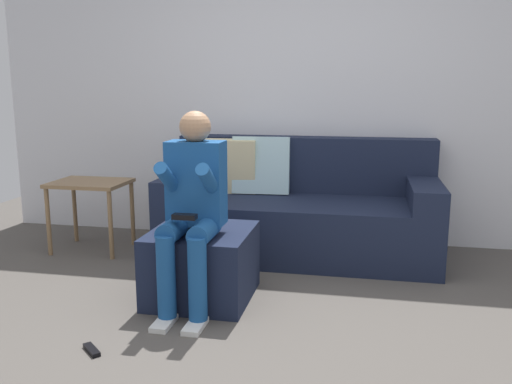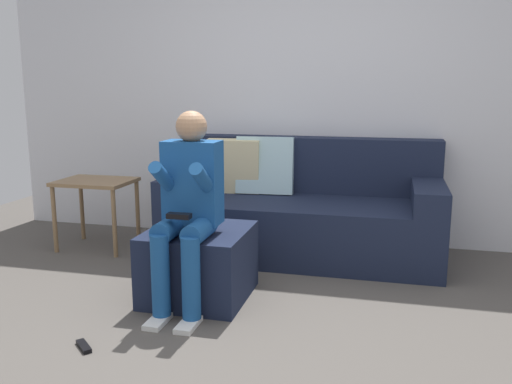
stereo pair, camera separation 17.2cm
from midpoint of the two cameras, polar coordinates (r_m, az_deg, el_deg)
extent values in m
plane|color=#544F49|center=(3.05, -2.61, -15.30)|extent=(7.18, 7.18, 0.00)
cube|color=silver|center=(4.82, 3.47, 10.27)|extent=(5.52, 0.10, 2.58)
cube|color=#192138|center=(4.42, 3.40, -3.68)|extent=(2.17, 0.96, 0.46)
cube|color=#192138|center=(4.69, 4.09, 2.93)|extent=(2.17, 0.24, 0.47)
cube|color=#192138|center=(4.59, -8.55, 0.83)|extent=(0.24, 0.96, 0.18)
cube|color=#192138|center=(4.33, 16.16, -0.10)|extent=(0.24, 0.96, 0.18)
cube|color=beige|center=(4.61, -3.86, 2.70)|extent=(0.46, 0.20, 0.46)
cube|color=silver|center=(4.57, -0.55, 2.80)|extent=(0.49, 0.20, 0.49)
cube|color=#192138|center=(3.56, -7.07, -7.53)|extent=(0.63, 0.65, 0.45)
cube|color=#194C8C|center=(3.35, -7.73, 0.93)|extent=(0.34, 0.19, 0.51)
sphere|color=tan|center=(3.30, -7.89, 6.78)|extent=(0.19, 0.19, 0.19)
cylinder|color=#194C8C|center=(3.29, -10.05, -3.87)|extent=(0.13, 0.31, 0.13)
cylinder|color=#194C8C|center=(3.23, -10.92, -8.74)|extent=(0.11, 0.11, 0.49)
cube|color=white|center=(3.27, -11.16, -13.34)|extent=(0.10, 0.22, 0.03)
cylinder|color=#194C8C|center=(3.27, -10.50, 1.09)|extent=(0.08, 0.34, 0.27)
cylinder|color=#194C8C|center=(3.23, -6.93, -4.07)|extent=(0.13, 0.31, 0.13)
cylinder|color=#194C8C|center=(3.16, -7.72, -9.05)|extent=(0.11, 0.11, 0.49)
cube|color=white|center=(3.21, -7.96, -13.74)|extent=(0.10, 0.22, 0.03)
cylinder|color=#194C8C|center=(3.19, -6.40, 0.97)|extent=(0.08, 0.34, 0.27)
cube|color=black|center=(3.16, -9.04, -2.58)|extent=(0.14, 0.06, 0.03)
cube|color=olive|center=(4.70, -18.03, 0.90)|extent=(0.60, 0.47, 0.03)
cylinder|color=olive|center=(4.73, -21.90, -2.92)|extent=(0.04, 0.04, 0.55)
cylinder|color=olive|center=(4.46, -16.05, -3.37)|extent=(0.04, 0.04, 0.55)
cylinder|color=olive|center=(5.07, -19.37, -1.85)|extent=(0.04, 0.04, 0.55)
cylinder|color=olive|center=(4.81, -13.81, -2.19)|extent=(0.04, 0.04, 0.55)
cube|color=black|center=(3.08, -18.42, -15.43)|extent=(0.14, 0.13, 0.02)
camera|label=1|loc=(0.09, -91.27, -0.25)|focal=38.21mm
camera|label=2|loc=(0.09, 88.73, 0.25)|focal=38.21mm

